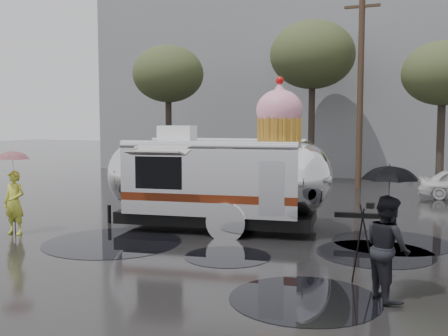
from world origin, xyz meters
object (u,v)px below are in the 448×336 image
at_px(airstream_trailer, 221,175).
at_px(person_right, 387,248).
at_px(tripod, 370,235).
at_px(person_left, 14,202).

height_order(airstream_trailer, person_right, airstream_trailer).
distance_m(person_right, tripod, 0.91).
bearing_deg(airstream_trailer, person_right, -50.47).
xyz_separation_m(person_left, person_right, (9.99, -1.54, 0.04)).
bearing_deg(person_left, tripod, -8.27).
bearing_deg(person_left, person_right, -12.69).
bearing_deg(person_left, airstream_trailer, 26.40).
distance_m(person_left, person_right, 10.11).
height_order(airstream_trailer, tripod, airstream_trailer).
height_order(person_left, person_right, person_right).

